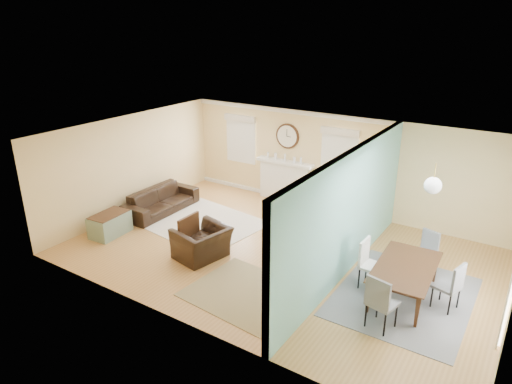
% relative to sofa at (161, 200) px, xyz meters
% --- Properties ---
extents(floor, '(9.00, 9.00, 0.00)m').
position_rel_sofa_xyz_m(floor, '(3.85, -0.33, -0.32)').
color(floor, '#AE783F').
rests_on(floor, ground).
extents(wall_back, '(9.00, 0.02, 2.60)m').
position_rel_sofa_xyz_m(wall_back, '(3.85, 2.67, 0.98)').
color(wall_back, '#DEC37F').
rests_on(wall_back, ground).
extents(wall_front, '(9.00, 0.02, 2.60)m').
position_rel_sofa_xyz_m(wall_front, '(3.85, -3.33, 0.98)').
color(wall_front, '#DEC37F').
rests_on(wall_front, ground).
extents(wall_left, '(0.02, 6.00, 2.60)m').
position_rel_sofa_xyz_m(wall_left, '(-0.65, -0.33, 0.98)').
color(wall_left, '#DEC37F').
rests_on(wall_left, ground).
extents(ceiling, '(9.00, 6.00, 0.02)m').
position_rel_sofa_xyz_m(ceiling, '(3.85, -0.33, 2.28)').
color(ceiling, white).
rests_on(ceiling, wall_back).
extents(partition, '(0.17, 6.00, 2.60)m').
position_rel_sofa_xyz_m(partition, '(5.36, -0.05, 1.04)').
color(partition, '#DEC37F').
rests_on(partition, ground).
extents(fireplace, '(1.70, 0.30, 1.17)m').
position_rel_sofa_xyz_m(fireplace, '(2.35, 2.55, 0.28)').
color(fireplace, white).
rests_on(fireplace, ground).
extents(wall_clock, '(0.70, 0.07, 0.70)m').
position_rel_sofa_xyz_m(wall_clock, '(2.35, 2.63, 1.53)').
color(wall_clock, '#412613').
rests_on(wall_clock, wall_back).
extents(window_left, '(1.05, 0.13, 1.42)m').
position_rel_sofa_xyz_m(window_left, '(0.80, 2.62, 1.34)').
color(window_left, white).
rests_on(window_left, wall_back).
extents(window_right, '(1.05, 0.13, 1.42)m').
position_rel_sofa_xyz_m(window_right, '(3.90, 2.62, 1.34)').
color(window_right, white).
rests_on(window_right, wall_back).
extents(pendant, '(0.30, 0.30, 0.55)m').
position_rel_sofa_xyz_m(pendant, '(6.85, -0.33, 1.88)').
color(pendant, gold).
rests_on(pendant, ceiling).
extents(rug_cream, '(2.97, 2.66, 0.01)m').
position_rel_sofa_xyz_m(rug_cream, '(1.45, -0.02, -0.31)').
color(rug_cream, beige).
rests_on(rug_cream, floor).
extents(rug_jute, '(2.33, 1.96, 0.01)m').
position_rel_sofa_xyz_m(rug_jute, '(4.16, -2.01, -0.31)').
color(rug_jute, '#99895A').
rests_on(rug_jute, floor).
extents(rug_grey, '(2.31, 2.88, 0.01)m').
position_rel_sofa_xyz_m(rug_grey, '(6.65, -0.51, -0.31)').
color(rug_grey, slate).
rests_on(rug_grey, floor).
extents(sofa, '(0.88, 2.19, 0.64)m').
position_rel_sofa_xyz_m(sofa, '(0.00, 0.00, 0.00)').
color(sofa, black).
rests_on(sofa, floor).
extents(eames_chair, '(1.14, 1.24, 0.70)m').
position_rel_sofa_xyz_m(eames_chair, '(2.54, -1.38, 0.03)').
color(eames_chair, black).
rests_on(eames_chair, floor).
extents(green_chair, '(0.83, 0.85, 0.64)m').
position_rel_sofa_xyz_m(green_chair, '(4.12, 1.64, 0.00)').
color(green_chair, '#0E6E5B').
rests_on(green_chair, floor).
extents(trunk, '(0.64, 0.97, 0.54)m').
position_rel_sofa_xyz_m(trunk, '(-0.04, -1.70, -0.05)').
color(trunk, gray).
rests_on(trunk, floor).
extents(credenza, '(0.48, 1.41, 0.80)m').
position_rel_sofa_xyz_m(credenza, '(5.06, 1.38, 0.08)').
color(credenza, '#A26C3A').
rests_on(credenza, floor).
extents(tv, '(0.26, 1.01, 0.58)m').
position_rel_sofa_xyz_m(tv, '(5.05, 1.38, 0.77)').
color(tv, black).
rests_on(tv, credenza).
extents(garden_stool, '(0.36, 0.36, 0.53)m').
position_rel_sofa_xyz_m(garden_stool, '(5.08, 0.46, -0.05)').
color(garden_stool, white).
rests_on(garden_stool, floor).
extents(potted_plant, '(0.45, 0.42, 0.41)m').
position_rel_sofa_xyz_m(potted_plant, '(5.08, 0.46, 0.42)').
color(potted_plant, '#337F33').
rests_on(potted_plant, garden_stool).
extents(dining_table, '(1.10, 1.87, 0.64)m').
position_rel_sofa_xyz_m(dining_table, '(6.65, -0.51, 0.00)').
color(dining_table, '#412613').
rests_on(dining_table, floor).
extents(dining_chair_n, '(0.47, 0.47, 0.86)m').
position_rel_sofa_xyz_m(dining_chair_n, '(6.69, 0.67, 0.18)').
color(dining_chair_n, slate).
rests_on(dining_chair_n, floor).
extents(dining_chair_s, '(0.53, 0.53, 1.00)m').
position_rel_sofa_xyz_m(dining_chair_s, '(6.57, -1.62, 0.27)').
color(dining_chair_s, slate).
rests_on(dining_chair_s, floor).
extents(dining_chair_w, '(0.45, 0.45, 0.98)m').
position_rel_sofa_xyz_m(dining_chair_w, '(6.02, -0.54, 0.26)').
color(dining_chair_w, white).
rests_on(dining_chair_w, floor).
extents(dining_chair_e, '(0.50, 0.50, 0.92)m').
position_rel_sofa_xyz_m(dining_chair_e, '(7.35, -0.46, 0.22)').
color(dining_chair_e, slate).
rests_on(dining_chair_e, floor).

